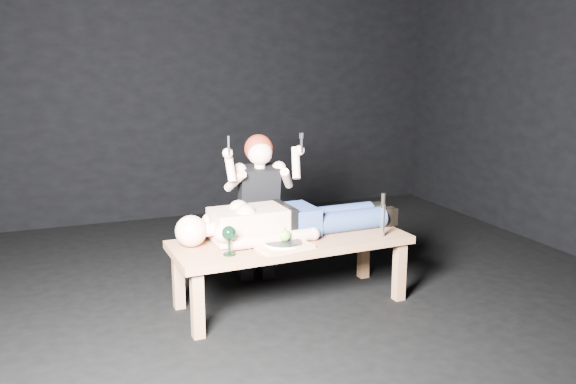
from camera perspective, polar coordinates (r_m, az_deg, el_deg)
The scene contains 13 objects.
ground at distance 4.05m, azimuth 0.86°, elevation -10.42°, with size 5.00×5.00×0.00m, color black.
back_wall at distance 6.11m, azimuth -8.12°, elevation 11.71°, with size 5.00×5.00×0.00m, color black.
table at distance 3.92m, azimuth 0.27°, elevation -7.66°, with size 1.54×0.58×0.45m, color #9C653F.
lying_man at distance 3.91m, azimuth 0.34°, elevation -2.32°, with size 1.48×0.45×0.25m, color tan, non-canonical shape.
kneeling_woman at distance 4.24m, azimuth -3.01°, elevation -1.40°, with size 0.60×0.67×1.12m, color black, non-canonical shape.
serving_tray at distance 3.67m, azimuth -0.52°, elevation -5.23°, with size 0.33×0.24×0.02m, color tan.
plate at distance 3.66m, azimuth -0.52°, elevation -4.95°, with size 0.22×0.22×0.02m, color white.
apple at distance 3.66m, azimuth -0.30°, elevation -4.21°, with size 0.07×0.07×0.07m, color #509C20.
goblet at distance 3.53m, azimuth -5.70°, elevation -4.68°, with size 0.09×0.09×0.18m, color black, non-canonical shape.
fork_flat at distance 3.57m, azimuth -3.21°, elevation -5.86°, with size 0.01×0.16×0.01m, color #B2B2B7.
knife_flat at distance 3.74m, azimuth 1.97°, elevation -4.99°, with size 0.01×0.16×0.01m, color #B2B2B7.
spoon_flat at distance 3.75m, azimuth 0.73°, elevation -4.94°, with size 0.01×0.16×0.01m, color #B2B2B7.
carving_knife at distance 3.91m, azimuth 9.13°, elevation -2.20°, with size 0.04×0.04×0.29m, color #B2B2B7, non-canonical shape.
Camera 1 is at (-1.41, -3.45, 1.58)m, focal length 36.89 mm.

